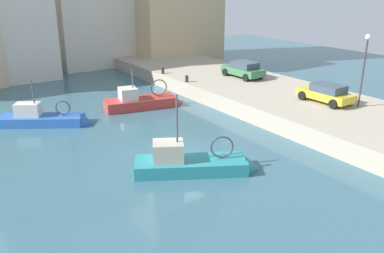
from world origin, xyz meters
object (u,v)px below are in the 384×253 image
at_px(parked_car_yellow, 326,93).
at_px(quay_streetlamp, 365,59).
at_px(mooring_bollard_mid, 187,79).
at_px(mooring_bollard_north, 163,71).
at_px(parked_car_green, 243,69).
at_px(fishing_boat_teal, 196,169).
at_px(fishing_boat_red, 145,106).
at_px(fishing_boat_blue, 46,123).

relative_size(parked_car_yellow, quay_streetlamp, 0.80).
xyz_separation_m(mooring_bollard_mid, mooring_bollard_north, (0.00, 4.00, 0.00)).
bearing_deg(parked_car_green, fishing_boat_teal, -138.73).
height_order(fishing_boat_teal, fishing_boat_red, fishing_boat_teal).
distance_m(fishing_boat_teal, mooring_bollard_north, 18.21).
xyz_separation_m(parked_car_yellow, mooring_bollard_mid, (-4.67, 10.55, -0.40)).
height_order(fishing_boat_blue, parked_car_yellow, fishing_boat_blue).
bearing_deg(parked_car_green, quay_streetlamp, -87.24).
distance_m(parked_car_green, mooring_bollard_mid, 5.29).
relative_size(fishing_boat_teal, parked_car_yellow, 1.67).
relative_size(fishing_boat_red, quay_streetlamp, 1.33).
bearing_deg(fishing_boat_blue, fishing_boat_teal, -69.42).
xyz_separation_m(fishing_boat_red, mooring_bollard_north, (4.56, 4.98, 1.35)).
relative_size(fishing_boat_red, parked_car_green, 1.60).
bearing_deg(parked_car_green, parked_car_yellow, -92.71).
bearing_deg(fishing_boat_teal, parked_car_yellow, 8.89).
relative_size(parked_car_green, mooring_bollard_north, 7.32).
bearing_deg(fishing_boat_blue, fishing_boat_red, -1.45).
bearing_deg(parked_car_green, fishing_boat_blue, 178.34).
bearing_deg(fishing_boat_red, fishing_boat_blue, 178.55).
bearing_deg(mooring_bollard_north, quay_streetlamp, -71.09).
height_order(fishing_boat_teal, mooring_bollard_mid, fishing_boat_teal).
relative_size(parked_car_yellow, parked_car_green, 0.96).
bearing_deg(quay_streetlamp, fishing_boat_blue, 146.51).
bearing_deg(mooring_bollard_mid, fishing_boat_red, -167.82).
relative_size(parked_car_yellow, mooring_bollard_mid, 7.06).
bearing_deg(mooring_bollard_north, fishing_boat_teal, -114.87).
bearing_deg(fishing_boat_red, mooring_bollard_north, 47.57).
relative_size(fishing_boat_red, mooring_bollard_north, 11.69).
bearing_deg(mooring_bollard_mid, fishing_boat_blue, -176.22).
height_order(fishing_boat_red, quay_streetlamp, quay_streetlamp).
height_order(mooring_bollard_mid, mooring_bollard_north, same).
bearing_deg(fishing_boat_teal, fishing_boat_red, 74.98).
distance_m(fishing_boat_red, parked_car_yellow, 13.41).
bearing_deg(quay_streetlamp, fishing_boat_teal, 179.95).
xyz_separation_m(fishing_boat_red, quay_streetlamp, (10.21, -11.51, 4.32)).
relative_size(fishing_boat_blue, parked_car_green, 1.57).
distance_m(fishing_boat_teal, quay_streetlamp, 13.97).
bearing_deg(quay_streetlamp, parked_car_green, 92.76).
distance_m(mooring_bollard_mid, quay_streetlamp, 14.03).
height_order(fishing_boat_blue, quay_streetlamp, quay_streetlamp).
relative_size(mooring_bollard_mid, mooring_bollard_north, 1.00).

